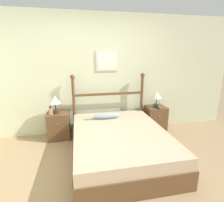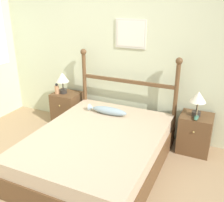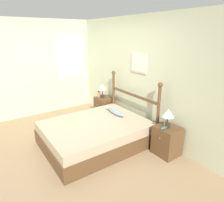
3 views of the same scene
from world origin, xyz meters
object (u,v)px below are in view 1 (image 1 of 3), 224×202
(nightstand_left, at_px, (59,125))
(bottle, at_px, (51,111))
(model_boat, at_px, (159,107))
(bed, at_px, (120,143))
(nightstand_right, at_px, (155,118))
(table_lamp_left, at_px, (55,101))
(table_lamp_right, at_px, (157,96))
(fish_pillow, at_px, (106,116))

(nightstand_left, relative_size, bottle, 3.08)
(bottle, bearing_deg, model_boat, -1.13)
(bed, relative_size, nightstand_right, 3.64)
(table_lamp_left, xyz_separation_m, model_boat, (2.20, -0.10, -0.23))
(table_lamp_right, xyz_separation_m, fish_pillow, (-1.21, -0.29, -0.28))
(bottle, bearing_deg, nightstand_right, 2.02)
(bed, relative_size, model_boat, 9.32)
(fish_pillow, bearing_deg, table_lamp_right, 13.40)
(nightstand_right, bearing_deg, bed, -140.04)
(bed, distance_m, fish_pillow, 0.68)
(nightstand_left, xyz_separation_m, bottle, (-0.12, -0.08, 0.36))
(nightstand_left, distance_m, bottle, 0.39)
(nightstand_left, bearing_deg, nightstand_right, 0.00)
(nightstand_right, bearing_deg, table_lamp_left, -179.40)
(nightstand_left, distance_m, model_boat, 2.19)
(nightstand_right, bearing_deg, nightstand_left, 180.00)
(bed, xyz_separation_m, table_lamp_right, (1.06, 0.88, 0.58))
(table_lamp_left, height_order, bottle, table_lamp_left)
(nightstand_left, relative_size, table_lamp_right, 1.54)
(bottle, bearing_deg, bed, -34.43)
(bed, xyz_separation_m, fish_pillow, (-0.14, 0.60, 0.30))
(table_lamp_right, bearing_deg, fish_pillow, -166.60)
(model_boat, bearing_deg, nightstand_left, 176.68)
(nightstand_left, relative_size, fish_pillow, 0.92)
(table_lamp_left, distance_m, fish_pillow, 1.05)
(table_lamp_right, distance_m, model_boat, 0.25)
(bottle, bearing_deg, fish_pillow, -12.13)
(nightstand_right, distance_m, bottle, 2.31)
(bed, bearing_deg, table_lamp_left, 141.64)
(nightstand_right, height_order, model_boat, model_boat)
(nightstand_left, relative_size, nightstand_right, 1.00)
(table_lamp_right, height_order, model_boat, table_lamp_right)
(nightstand_right, distance_m, table_lamp_right, 0.53)
(bed, distance_m, nightstand_right, 1.41)
(model_boat, bearing_deg, table_lamp_left, 177.33)
(bed, height_order, fish_pillow, fish_pillow)
(nightstand_right, height_order, table_lamp_right, table_lamp_right)
(table_lamp_left, xyz_separation_m, fish_pillow, (0.97, -0.29, -0.28))
(table_lamp_left, bearing_deg, bed, -38.36)
(nightstand_right, bearing_deg, model_boat, -88.86)
(nightstand_right, xyz_separation_m, fish_pillow, (-1.22, -0.31, 0.25))
(nightstand_right, relative_size, table_lamp_right, 1.54)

